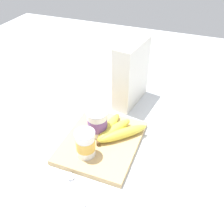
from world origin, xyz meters
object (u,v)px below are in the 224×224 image
at_px(spoon, 73,183).
at_px(banana_bunch, 116,130).
at_px(cutting_board, 102,142).
at_px(yogurt_cup_back, 97,123).
at_px(yogurt_cup_front, 86,144).
at_px(cereal_box, 131,73).

bearing_deg(spoon, banana_bunch, -12.66).
distance_m(cutting_board, yogurt_cup_back, 0.07).
xyz_separation_m(yogurt_cup_front, banana_bunch, (0.12, -0.06, -0.03)).
height_order(yogurt_cup_back, spoon, yogurt_cup_back).
bearing_deg(cereal_box, spoon, -174.95).
distance_m(cutting_board, banana_bunch, 0.06).
relative_size(cutting_board, spoon, 2.68).
xyz_separation_m(cutting_board, banana_bunch, (0.04, -0.04, 0.03)).
relative_size(cereal_box, banana_bunch, 1.50).
height_order(cutting_board, yogurt_cup_back, yogurt_cup_back).
height_order(banana_bunch, spoon, banana_bunch).
distance_m(cutting_board, cereal_box, 0.32).
distance_m(cutting_board, yogurt_cup_front, 0.10).
relative_size(cutting_board, yogurt_cup_back, 3.12).
bearing_deg(yogurt_cup_back, yogurt_cup_front, -176.96).
distance_m(yogurt_cup_back, spoon, 0.22).
distance_m(cereal_box, yogurt_cup_front, 0.38).
relative_size(cereal_box, spoon, 2.39).
relative_size(cutting_board, yogurt_cup_front, 3.14).
bearing_deg(yogurt_cup_back, banana_bunch, -76.00).
bearing_deg(yogurt_cup_front, cereal_box, -5.07).
bearing_deg(spoon, cutting_board, -4.59).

